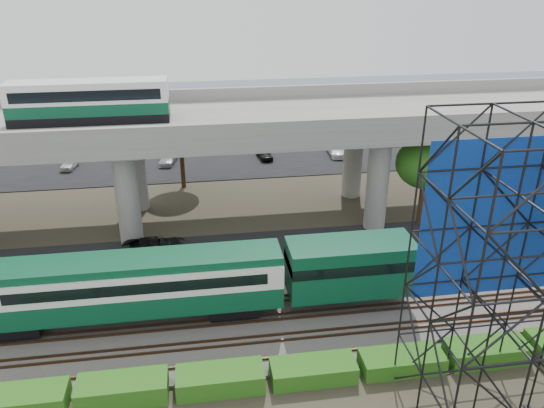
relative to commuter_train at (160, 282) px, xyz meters
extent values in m
plane|color=#474233|center=(7.17, -2.00, -2.88)|extent=(140.00, 140.00, 0.00)
cube|color=slate|center=(7.17, 0.00, -2.78)|extent=(90.00, 12.00, 0.20)
cube|color=black|center=(7.17, 8.50, -2.84)|extent=(90.00, 5.00, 0.08)
cube|color=black|center=(7.17, 32.00, -2.84)|extent=(90.00, 18.00, 0.08)
cube|color=#3F5168|center=(7.17, 54.00, -2.87)|extent=(140.00, 40.00, 0.03)
cube|color=#472D1E|center=(7.17, -4.72, -2.60)|extent=(90.00, 0.08, 0.16)
cube|color=#472D1E|center=(7.17, -3.28, -2.60)|extent=(90.00, 0.08, 0.16)
cube|color=#472D1E|center=(7.17, -2.72, -2.60)|extent=(90.00, 0.08, 0.16)
cube|color=#472D1E|center=(7.17, -1.28, -2.60)|extent=(90.00, 0.08, 0.16)
cube|color=#472D1E|center=(7.17, -0.72, -2.60)|extent=(90.00, 0.08, 0.16)
cube|color=#472D1E|center=(7.17, 0.72, -2.60)|extent=(90.00, 0.08, 0.16)
cube|color=#472D1E|center=(7.17, 1.28, -2.60)|extent=(90.00, 0.08, 0.16)
cube|color=#472D1E|center=(7.17, 2.72, -2.60)|extent=(90.00, 0.08, 0.16)
cube|color=#472D1E|center=(7.17, 3.28, -2.60)|extent=(90.00, 0.08, 0.16)
cube|color=#472D1E|center=(7.17, 4.72, -2.60)|extent=(90.00, 0.08, 0.16)
cube|color=black|center=(-8.62, 0.00, -2.07)|extent=(3.00, 2.20, 0.90)
cube|color=black|center=(4.38, 0.00, -2.07)|extent=(3.00, 2.20, 0.90)
cube|color=#0A472C|center=(-2.12, 0.00, -0.92)|extent=(19.00, 3.00, 1.40)
cube|color=white|center=(-2.12, 0.00, 0.53)|extent=(19.00, 3.00, 1.50)
cube|color=#0A472C|center=(-2.12, 0.00, 1.53)|extent=(19.00, 2.60, 0.50)
cube|color=black|center=(-1.12, 0.00, 0.58)|extent=(15.00, 3.06, 0.70)
cube|color=#0A472C|center=(11.88, 0.00, 0.08)|extent=(8.00, 3.00, 3.40)
cube|color=#9E9B93|center=(7.17, 14.00, 5.72)|extent=(80.00, 12.00, 1.20)
cube|color=#9E9B93|center=(7.17, 8.25, 6.87)|extent=(80.00, 0.50, 1.10)
cube|color=#9E9B93|center=(7.17, 19.75, 6.87)|extent=(80.00, 0.50, 1.10)
cylinder|color=#9E9B93|center=(-2.83, 10.50, 1.12)|extent=(1.80, 1.80, 8.00)
cylinder|color=#9E9B93|center=(-2.83, 17.50, 1.12)|extent=(1.80, 1.80, 8.00)
cube|color=#9E9B93|center=(-2.83, 14.00, 4.82)|extent=(2.40, 9.00, 0.60)
cylinder|color=#9E9B93|center=(17.17, 10.50, 1.12)|extent=(1.80, 1.80, 8.00)
cylinder|color=#9E9B93|center=(17.17, 17.50, 1.12)|extent=(1.80, 1.80, 8.00)
cube|color=#9E9B93|center=(17.17, 14.00, 4.82)|extent=(2.40, 9.00, 0.60)
cylinder|color=#9E9B93|center=(35.17, 17.50, 1.12)|extent=(1.80, 1.80, 8.00)
cube|color=black|center=(-5.26, 14.00, 6.67)|extent=(12.00, 2.50, 0.70)
cube|color=#0A472C|center=(-5.26, 14.00, 7.47)|extent=(12.00, 2.50, 0.90)
cube|color=white|center=(-5.26, 14.00, 8.57)|extent=(12.00, 2.50, 1.30)
cube|color=black|center=(-5.26, 14.00, 8.62)|extent=(11.00, 2.56, 0.80)
cube|color=white|center=(-5.26, 14.00, 9.37)|extent=(12.00, 2.40, 0.30)
cube|color=#0E369C|center=(16.97, -6.95, 6.42)|extent=(8.10, 0.08, 8.25)
cube|color=#255D15|center=(-6.83, -6.30, -2.33)|extent=(4.60, 1.80, 1.10)
cube|color=#255D15|center=(-1.83, -6.30, -2.28)|extent=(4.60, 1.80, 1.20)
cube|color=#255D15|center=(3.17, -6.30, -2.31)|extent=(4.60, 1.80, 1.15)
cube|color=#255D15|center=(8.17, -6.30, -2.37)|extent=(4.60, 1.80, 1.03)
cube|color=#255D15|center=(13.17, -6.30, -2.38)|extent=(4.60, 1.80, 1.01)
cube|color=#255D15|center=(18.17, -6.30, -2.32)|extent=(4.60, 1.80, 1.12)
cylinder|color=#382314|center=(21.17, 10.50, -0.48)|extent=(0.44, 0.44, 4.80)
ellipsoid|color=#255D15|center=(21.17, 10.50, 2.72)|extent=(4.94, 4.94, 4.18)
cylinder|color=#382314|center=(1.17, 22.00, -0.48)|extent=(0.44, 0.44, 4.80)
ellipsoid|color=#255D15|center=(1.17, 22.00, 2.72)|extent=(4.94, 4.94, 4.18)
imported|color=black|center=(-0.85, 8.23, -2.08)|extent=(5.25, 2.58, 1.43)
imported|color=silver|center=(-11.13, 29.00, -2.25)|extent=(1.79, 3.39, 1.10)
imported|color=silver|center=(-5.08, 34.00, -2.23)|extent=(1.59, 3.58, 1.14)
imported|color=#9FA0A6|center=(-0.55, 29.00, -2.25)|extent=(2.25, 4.05, 1.11)
imported|color=silver|center=(4.36, 34.00, -2.15)|extent=(2.74, 4.94, 1.31)
imported|color=black|center=(10.31, 29.00, -2.22)|extent=(1.79, 3.58, 1.17)
imported|color=#A7A8AF|center=(14.48, 34.00, -2.18)|extent=(1.77, 3.89, 1.24)
imported|color=white|center=(18.77, 29.00, -2.17)|extent=(1.96, 4.40, 1.25)
imported|color=#94969B|center=(23.24, 34.00, -2.19)|extent=(3.10, 4.81, 1.23)
camera|label=1|loc=(2.70, -27.96, 17.67)|focal=35.00mm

